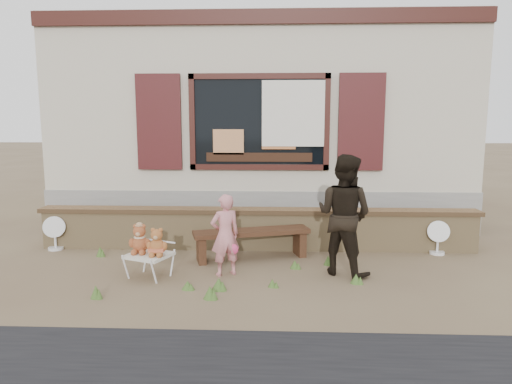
{
  "coord_description": "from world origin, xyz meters",
  "views": [
    {
      "loc": [
        0.29,
        -6.25,
        2.05
      ],
      "look_at": [
        0.0,
        0.6,
        1.0
      ],
      "focal_mm": 32.0,
      "sensor_mm": 36.0,
      "label": 1
    }
  ],
  "objects_px": {
    "teddy_bear_left": "(140,238)",
    "teddy_bear_right": "(157,241)",
    "child": "(225,235)",
    "folding_chair": "(149,256)",
    "adult": "(344,215)",
    "bench": "(252,238)"
  },
  "relations": [
    {
      "from": "teddy_bear_right",
      "to": "child",
      "type": "height_order",
      "value": "child"
    },
    {
      "from": "teddy_bear_left",
      "to": "child",
      "type": "height_order",
      "value": "child"
    },
    {
      "from": "adult",
      "to": "folding_chair",
      "type": "bearing_deg",
      "value": 41.55
    },
    {
      "from": "folding_chair",
      "to": "child",
      "type": "bearing_deg",
      "value": 30.2
    },
    {
      "from": "bench",
      "to": "teddy_bear_right",
      "type": "distance_m",
      "value": 1.54
    },
    {
      "from": "teddy_bear_left",
      "to": "teddy_bear_right",
      "type": "xyz_separation_m",
      "value": [
        0.26,
        -0.1,
        -0.01
      ]
    },
    {
      "from": "bench",
      "to": "teddy_bear_right",
      "type": "bearing_deg",
      "value": -157.85
    },
    {
      "from": "teddy_bear_left",
      "to": "adult",
      "type": "xyz_separation_m",
      "value": [
        2.73,
        0.22,
        0.29
      ]
    },
    {
      "from": "child",
      "to": "adult",
      "type": "relative_size",
      "value": 0.68
    },
    {
      "from": "child",
      "to": "adult",
      "type": "height_order",
      "value": "adult"
    },
    {
      "from": "folding_chair",
      "to": "adult",
      "type": "xyz_separation_m",
      "value": [
        2.6,
        0.27,
        0.52
      ]
    },
    {
      "from": "folding_chair",
      "to": "adult",
      "type": "relative_size",
      "value": 0.41
    },
    {
      "from": "teddy_bear_left",
      "to": "bench",
      "type": "bearing_deg",
      "value": 52.26
    },
    {
      "from": "teddy_bear_left",
      "to": "child",
      "type": "relative_size",
      "value": 0.36
    },
    {
      "from": "child",
      "to": "adult",
      "type": "bearing_deg",
      "value": 158.74
    },
    {
      "from": "folding_chair",
      "to": "teddy_bear_left",
      "type": "relative_size",
      "value": 1.67
    },
    {
      "from": "teddy_bear_right",
      "to": "adult",
      "type": "xyz_separation_m",
      "value": [
        2.47,
        0.33,
        0.31
      ]
    },
    {
      "from": "teddy_bear_left",
      "to": "adult",
      "type": "bearing_deg",
      "value": 26.62
    },
    {
      "from": "teddy_bear_right",
      "to": "folding_chair",
      "type": "bearing_deg",
      "value": 180.0
    },
    {
      "from": "teddy_bear_left",
      "to": "teddy_bear_right",
      "type": "distance_m",
      "value": 0.28
    },
    {
      "from": "teddy_bear_left",
      "to": "child",
      "type": "bearing_deg",
      "value": 26.64
    },
    {
      "from": "teddy_bear_left",
      "to": "teddy_bear_right",
      "type": "bearing_deg",
      "value": 0.0
    }
  ]
}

